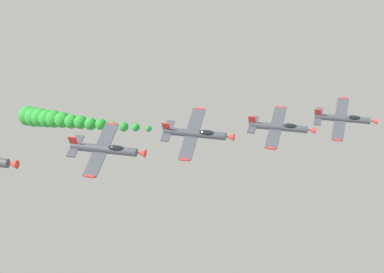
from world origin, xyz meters
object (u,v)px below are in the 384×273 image
Objects in this scene: airplane_lead at (344,119)px; airplane_left_outer at (105,149)px; airplane_left_inner at (280,127)px; airplane_right_inner at (196,134)px.

airplane_left_outer reaches higher than airplane_lead.
airplane_left_outer is at bearing -37.55° from airplane_left_inner.
airplane_lead is at bearing 141.93° from airplane_right_inner.
airplane_left_inner reaches higher than airplane_lead.
airplane_right_inner reaches higher than airplane_left_inner.
airplane_right_inner reaches higher than airplane_lead.
airplane_left_outer is (24.50, -18.83, 3.35)m from airplane_left_inner.
airplane_right_inner is 1.00× the size of airplane_left_outer.
airplane_right_inner is 14.79m from airplane_left_outer.
airplane_left_inner is at bearing 142.45° from airplane_left_outer.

